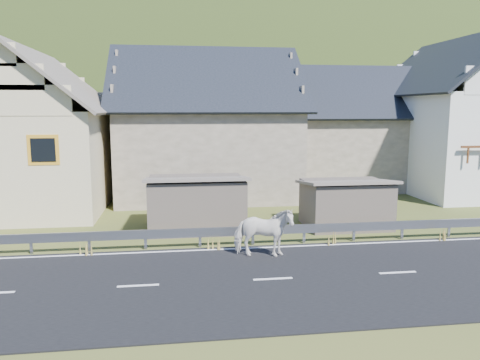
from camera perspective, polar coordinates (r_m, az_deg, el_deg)
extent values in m
plane|color=#314019|center=(14.49, 4.02, -12.09)|extent=(160.00, 160.00, 0.00)
cube|color=black|center=(14.49, 4.03, -12.01)|extent=(60.00, 7.00, 0.04)
cube|color=silver|center=(14.48, 4.03, -11.92)|extent=(60.00, 6.60, 0.01)
cube|color=#93969B|center=(17.76, 1.59, -6.17)|extent=(28.00, 0.08, 0.34)
cube|color=#93969B|center=(18.35, -24.11, -7.20)|extent=(0.10, 0.06, 0.70)
cube|color=#93969B|center=(17.90, -17.90, -7.25)|extent=(0.10, 0.06, 0.70)
cube|color=#93969B|center=(17.65, -11.45, -7.21)|extent=(0.10, 0.06, 0.70)
cube|color=#93969B|center=(17.63, -4.90, -7.09)|extent=(0.10, 0.06, 0.70)
cube|color=#93969B|center=(17.84, 1.57, -6.87)|extent=(0.10, 0.06, 0.70)
cube|color=#93969B|center=(18.27, 7.81, -6.58)|extent=(0.10, 0.06, 0.70)
cube|color=#93969B|center=(18.90, 13.70, -6.23)|extent=(0.10, 0.06, 0.70)
cube|color=#93969B|center=(19.71, 19.14, -5.85)|extent=(0.10, 0.06, 0.70)
cube|color=#93969B|center=(20.68, 24.11, -5.46)|extent=(0.10, 0.06, 0.70)
cube|color=#66584E|center=(20.18, -5.35, -2.88)|extent=(4.30, 3.30, 2.40)
cube|color=#66584E|center=(21.01, 12.74, -2.87)|extent=(3.80, 2.90, 2.20)
cube|color=beige|center=(26.38, -23.62, 2.24)|extent=(7.00, 9.00, 5.00)
cube|color=gold|center=(21.55, -22.86, 3.40)|extent=(1.30, 0.12, 1.30)
cube|color=tan|center=(28.43, -4.16, 3.36)|extent=(10.00, 9.00, 5.00)
cube|color=tan|center=(32.61, 13.45, 3.48)|extent=(9.00, 8.00, 4.60)
cube|color=silver|center=(32.64, 25.33, 4.12)|extent=(8.00, 10.00, 6.00)
ellipsoid|color=#273A13|center=(195.04, -5.53, 1.27)|extent=(440.00, 280.00, 260.00)
imported|color=white|center=(16.27, 2.85, -6.37)|extent=(1.35, 2.21, 1.74)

